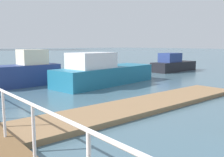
{
  "coord_description": "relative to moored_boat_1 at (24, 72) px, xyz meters",
  "views": [
    {
      "loc": [
        -4.73,
        2.14,
        2.45
      ],
      "look_at": [
        1.09,
        9.07,
        1.21
      ],
      "focal_mm": 39.56,
      "sensor_mm": 36.0,
      "label": 1
    }
  ],
  "objects": [
    {
      "name": "moored_boat_3",
      "position": [
        13.76,
        -0.72,
        -0.18
      ],
      "size": [
        5.15,
        1.83,
        1.71
      ],
      "color": "black",
      "rests_on": "ground_plane"
    },
    {
      "name": "floating_dock",
      "position": [
        1.54,
        -8.14,
        -0.73
      ],
      "size": [
        11.42,
        2.0,
        0.18
      ],
      "primitive_type": "cube",
      "color": "#93704C",
      "rests_on": "ground_plane"
    },
    {
      "name": "moored_boat_5",
      "position": [
        3.96,
        -2.64,
        -0.07
      ],
      "size": [
        7.37,
        3.22,
        2.0
      ],
      "color": "#1E6B8C",
      "rests_on": "ground_plane"
    },
    {
      "name": "moored_boat_1",
      "position": [
        0.0,
        0.0,
        0.0
      ],
      "size": [
        4.44,
        1.77,
        2.18
      ],
      "color": "navy",
      "rests_on": "ground_plane"
    }
  ]
}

